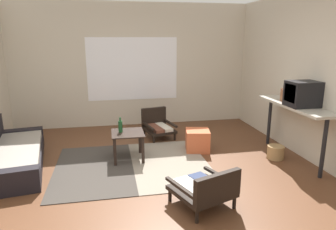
# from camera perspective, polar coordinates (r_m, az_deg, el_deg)

# --- Properties ---
(ground_plane) EXTENTS (7.80, 7.80, 0.00)m
(ground_plane) POSITION_cam_1_polar(r_m,az_deg,el_deg) (4.37, -2.79, -12.35)
(ground_plane) COLOR #56331E
(far_wall_with_window) EXTENTS (5.60, 0.13, 2.70)m
(far_wall_with_window) POSITION_cam_1_polar(r_m,az_deg,el_deg) (6.98, -6.63, 9.14)
(far_wall_with_window) COLOR beige
(far_wall_with_window) RESTS_ON ground
(side_wall_right) EXTENTS (0.12, 6.60, 2.70)m
(side_wall_right) POSITION_cam_1_polar(r_m,az_deg,el_deg) (5.30, 26.45, 6.19)
(side_wall_right) COLOR beige
(side_wall_right) RESTS_ON ground
(area_rug) EXTENTS (2.37, 1.96, 0.01)m
(area_rug) POSITION_cam_1_polar(r_m,az_deg,el_deg) (4.90, -6.59, -9.29)
(area_rug) COLOR #38332D
(area_rug) RESTS_ON ground
(couch) EXTENTS (1.12, 2.19, 0.63)m
(couch) POSITION_cam_1_polar(r_m,az_deg,el_deg) (5.35, -27.34, -6.63)
(couch) COLOR black
(couch) RESTS_ON ground
(coffee_table) EXTENTS (0.52, 0.55, 0.46)m
(coffee_table) POSITION_cam_1_polar(r_m,az_deg,el_deg) (5.04, -7.48, -4.34)
(coffee_table) COLOR black
(coffee_table) RESTS_ON ground
(armchair_by_window) EXTENTS (0.65, 0.72, 0.56)m
(armchair_by_window) POSITION_cam_1_polar(r_m,az_deg,el_deg) (6.17, -1.97, -1.85)
(armchair_by_window) COLOR black
(armchair_by_window) RESTS_ON ground
(armchair_striped_foreground) EXTENTS (0.81, 0.81, 0.51)m
(armchair_striped_foreground) POSITION_cam_1_polar(r_m,az_deg,el_deg) (3.70, 6.97, -13.38)
(armchair_striped_foreground) COLOR black
(armchair_striped_foreground) RESTS_ON ground
(ottoman_orange) EXTENTS (0.48, 0.48, 0.38)m
(ottoman_orange) POSITION_cam_1_polar(r_m,az_deg,el_deg) (5.46, 5.51, -4.71)
(ottoman_orange) COLOR #BC5633
(ottoman_orange) RESTS_ON ground
(console_shelf) EXTENTS (0.43, 1.62, 0.92)m
(console_shelf) POSITION_cam_1_polar(r_m,az_deg,el_deg) (5.33, 22.53, 0.75)
(console_shelf) COLOR #B2AD9E
(console_shelf) RESTS_ON ground
(crt_television) EXTENTS (0.45, 0.37, 0.39)m
(crt_television) POSITION_cam_1_polar(r_m,az_deg,el_deg) (5.14, 23.74, 3.61)
(crt_television) COLOR black
(crt_television) RESTS_ON console_shelf
(clay_vase) EXTENTS (0.21, 0.21, 0.31)m
(clay_vase) POSITION_cam_1_polar(r_m,az_deg,el_deg) (5.50, 21.24, 3.67)
(clay_vase) COLOR brown
(clay_vase) RESTS_ON console_shelf
(glass_bottle) EXTENTS (0.07, 0.07, 0.25)m
(glass_bottle) POSITION_cam_1_polar(r_m,az_deg,el_deg) (5.02, -8.84, -2.07)
(glass_bottle) COLOR #194723
(glass_bottle) RESTS_ON coffee_table
(wicker_basket) EXTENTS (0.27, 0.27, 0.22)m
(wicker_basket) POSITION_cam_1_polar(r_m,az_deg,el_deg) (5.42, 19.36, -6.54)
(wicker_basket) COLOR #9E7A4C
(wicker_basket) RESTS_ON ground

